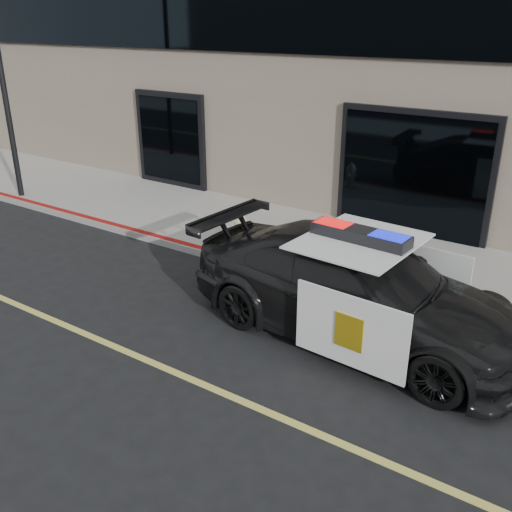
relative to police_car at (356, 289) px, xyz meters
The scene contains 5 objects.
ground 2.52m from the police_car, 85.78° to the right, with size 120.00×120.00×0.00m, color black.
sidewalk_n 2.96m from the police_car, 86.48° to the left, with size 60.00×3.50×0.15m, color gray.
police_car is the anchor object (origin of this frame).
fire_hydrant 3.91m from the police_car, 152.69° to the left, with size 0.32×0.45×0.71m.
street_light 10.86m from the police_car, behind, with size 0.15×1.33×5.23m.
Camera 1 is at (2.95, -4.98, 4.67)m, focal length 40.00 mm.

